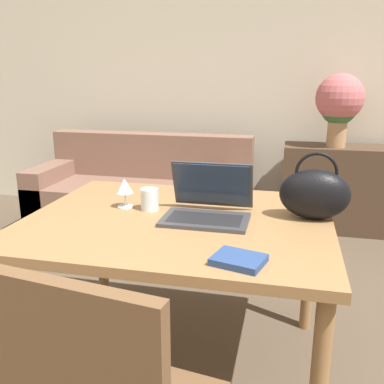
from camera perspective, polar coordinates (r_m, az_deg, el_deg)
The scene contains 10 objects.
wall_back at distance 4.16m, azimuth 8.08°, elevation 15.43°, with size 10.00×0.06×2.70m.
dining_table at distance 1.89m, azimuth -1.85°, elevation -5.70°, with size 1.31×1.05×0.75m.
couch at distance 3.82m, azimuth -6.53°, elevation -0.69°, with size 1.87×0.81×0.82m.
sideboard at distance 3.98m, azimuth 20.24°, elevation 0.38°, with size 1.15×0.40×0.75m.
laptop at distance 1.86m, azimuth 2.22°, elevation -1.43°, with size 0.36×0.32×0.23m.
drinking_glass at distance 1.96m, azimuth -5.66°, elevation -0.98°, with size 0.08×0.08×0.10m.
wine_glass at distance 2.00m, azimuth -8.99°, elevation 0.62°, with size 0.08×0.08×0.14m.
handbag at distance 1.89m, azimuth 16.06°, elevation -0.17°, with size 0.30×0.16×0.29m.
flower_vase at distance 3.80m, azimuth 19.06°, elevation 11.19°, with size 0.39×0.39×0.61m.
book at distance 1.44m, azimuth 6.24°, elevation -8.99°, with size 0.19×0.17×0.02m.
Camera 1 is at (0.38, -0.87, 1.36)m, focal length 40.00 mm.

